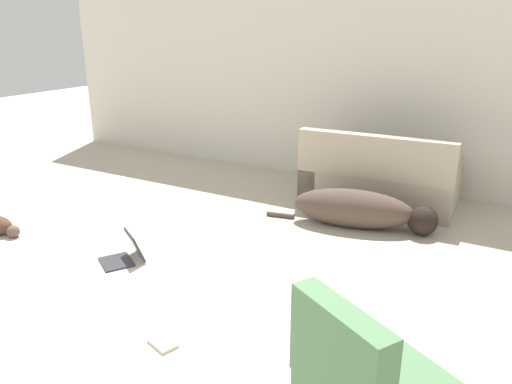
# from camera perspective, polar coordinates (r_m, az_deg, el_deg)

# --- Properties ---
(wall_back) EXTENTS (7.82, 0.06, 2.77)m
(wall_back) POSITION_cam_1_polar(r_m,az_deg,el_deg) (6.46, 5.92, 14.00)
(wall_back) COLOR beige
(wall_back) RESTS_ON ground_plane
(couch) EXTENTS (1.66, 0.93, 0.84)m
(couch) POSITION_cam_1_polar(r_m,az_deg,el_deg) (5.65, 13.84, 1.20)
(couch) COLOR tan
(couch) RESTS_ON ground_plane
(dog) EXTENTS (1.68, 0.61, 0.38)m
(dog) POSITION_cam_1_polar(r_m,az_deg,el_deg) (4.98, 11.80, -1.99)
(dog) COLOR #4C3D33
(dog) RESTS_ON ground_plane
(laptop_open) EXTENTS (0.42, 0.44, 0.25)m
(laptop_open) POSITION_cam_1_polar(r_m,az_deg,el_deg) (4.38, -14.53, -6.63)
(laptop_open) COLOR #2D2D33
(laptop_open) RESTS_ON ground_plane
(book_cream) EXTENTS (0.21, 0.17, 0.02)m
(book_cream) POSITION_cam_1_polar(r_m,az_deg,el_deg) (3.32, -10.60, -16.62)
(book_cream) COLOR beige
(book_cream) RESTS_ON ground_plane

